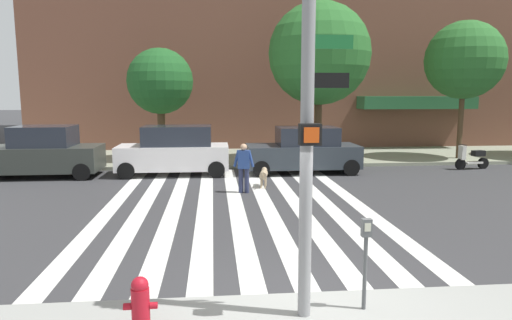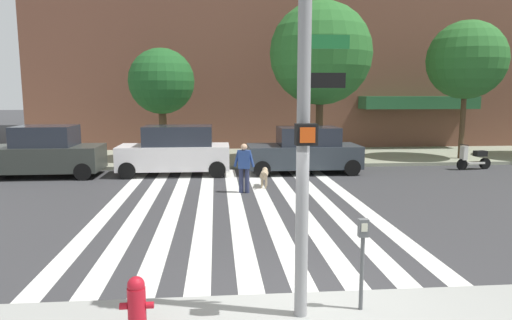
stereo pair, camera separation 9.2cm
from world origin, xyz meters
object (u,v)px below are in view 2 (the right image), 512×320
(street_tree_nearest, at_px, (162,82))
(dog_on_leash, at_px, (264,174))
(parking_meter_curbside, at_px, (362,251))
(parked_scooter, at_px, (474,159))
(street_tree_middle, at_px, (321,54))
(traffic_light_pole, at_px, (305,75))
(pedestrian_dog_walker, at_px, (244,165))
(street_tree_further, at_px, (467,60))
(fire_hydrant, at_px, (137,305))
(parked_car_near_curb, at_px, (43,153))
(parked_car_third_in_line, at_px, (304,151))
(parked_car_behind_first, at_px, (176,151))

(street_tree_nearest, relative_size, dog_on_leash, 5.02)
(parking_meter_curbside, xyz_separation_m, parked_scooter, (9.02, 12.46, -0.55))
(parked_scooter, bearing_deg, street_tree_nearest, 166.85)
(street_tree_middle, bearing_deg, parked_scooter, -18.31)
(parked_scooter, relative_size, dog_on_leash, 1.57)
(traffic_light_pole, distance_m, pedestrian_dog_walker, 9.19)
(street_tree_further, bearing_deg, street_tree_nearest, 176.67)
(fire_hydrant, height_order, parked_car_near_curb, parked_car_near_curb)
(parked_scooter, bearing_deg, street_tree_further, 73.52)
(fire_hydrant, height_order, pedestrian_dog_walker, pedestrian_dog_walker)
(parked_car_near_curb, relative_size, parked_scooter, 2.79)
(traffic_light_pole, bearing_deg, dog_on_leash, 87.09)
(street_tree_further, bearing_deg, parked_car_near_curb, -172.38)
(parked_scooter, distance_m, street_tree_middle, 8.10)
(fire_hydrant, relative_size, parked_car_third_in_line, 0.17)
(pedestrian_dog_walker, bearing_deg, parked_car_third_in_line, 53.13)
(fire_hydrant, relative_size, parked_scooter, 0.47)
(parked_scooter, height_order, street_tree_further, street_tree_further)
(street_tree_further, relative_size, pedestrian_dog_walker, 3.97)
(fire_hydrant, distance_m, street_tree_nearest, 16.38)
(fire_hydrant, relative_size, parked_car_near_curb, 0.17)
(parked_car_behind_first, bearing_deg, street_tree_further, 10.49)
(parking_meter_curbside, height_order, parked_car_third_in_line, parked_car_third_in_line)
(parked_car_behind_first, bearing_deg, traffic_light_pole, -77.24)
(fire_hydrant, bearing_deg, street_tree_middle, 68.71)
(street_tree_nearest, xyz_separation_m, dog_on_leash, (4.17, -6.06, -3.35))
(parking_meter_curbside, bearing_deg, street_tree_further, 56.73)
(traffic_light_pole, distance_m, street_tree_further, 18.37)
(parked_car_third_in_line, bearing_deg, parked_scooter, 1.08)
(street_tree_middle, xyz_separation_m, pedestrian_dog_walker, (-3.84, -5.88, -4.11))
(street_tree_middle, distance_m, pedestrian_dog_walker, 8.14)
(fire_hydrant, xyz_separation_m, street_tree_middle, (5.81, 14.91, 4.51))
(fire_hydrant, distance_m, parked_scooter, 17.67)
(parking_meter_curbside, bearing_deg, fire_hydrant, -173.55)
(fire_hydrant, xyz_separation_m, pedestrian_dog_walker, (1.97, 9.03, 0.41))
(parked_car_behind_first, bearing_deg, pedestrian_dog_walker, -54.98)
(parked_car_behind_first, bearing_deg, parked_car_third_in_line, 0.01)
(fire_hydrant, height_order, street_tree_further, street_tree_further)
(parked_car_behind_first, relative_size, dog_on_leash, 4.27)
(parked_car_third_in_line, bearing_deg, street_tree_nearest, 151.60)
(traffic_light_pole, relative_size, parked_car_third_in_line, 1.27)
(parked_car_third_in_line, relative_size, street_tree_nearest, 0.88)
(traffic_light_pole, relative_size, parking_meter_curbside, 4.26)
(parked_car_behind_first, bearing_deg, parked_scooter, 0.63)
(parked_car_near_curb, height_order, parked_car_behind_first, parked_car_near_curb)
(parked_car_near_curb, bearing_deg, pedestrian_dog_walker, -25.28)
(traffic_light_pole, xyz_separation_m, parked_car_near_curb, (-7.98, 12.46, -2.58))
(parked_car_third_in_line, distance_m, street_tree_further, 9.38)
(street_tree_further, bearing_deg, pedestrian_dog_walker, -150.63)
(street_tree_middle, bearing_deg, pedestrian_dog_walker, -123.12)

